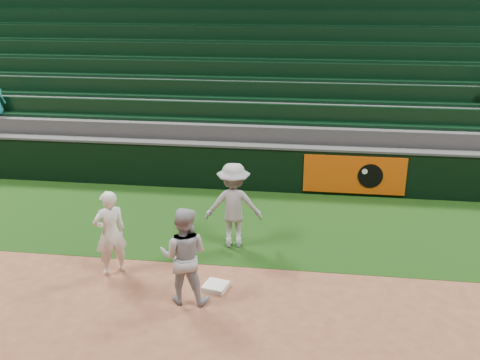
{
  "coord_description": "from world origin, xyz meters",
  "views": [
    {
      "loc": [
        1.83,
        -8.25,
        5.13
      ],
      "look_at": [
        0.39,
        2.3,
        1.3
      ],
      "focal_mm": 40.0,
      "sensor_mm": 36.0,
      "label": 1
    }
  ],
  "objects_px": {
    "first_base": "(216,286)",
    "baserunner": "(184,256)",
    "base_coach": "(234,205)",
    "first_baseman": "(110,233)"
  },
  "relations": [
    {
      "from": "first_base",
      "to": "baserunner",
      "type": "bearing_deg",
      "value": -135.63
    },
    {
      "from": "baserunner",
      "to": "base_coach",
      "type": "distance_m",
      "value": 2.26
    },
    {
      "from": "first_base",
      "to": "baserunner",
      "type": "height_order",
      "value": "baserunner"
    },
    {
      "from": "baserunner",
      "to": "base_coach",
      "type": "xyz_separation_m",
      "value": [
        0.52,
        2.2,
        0.05
      ]
    },
    {
      "from": "base_coach",
      "to": "first_baseman",
      "type": "bearing_deg",
      "value": 27.23
    },
    {
      "from": "first_baseman",
      "to": "base_coach",
      "type": "height_order",
      "value": "base_coach"
    },
    {
      "from": "first_base",
      "to": "base_coach",
      "type": "height_order",
      "value": "base_coach"
    },
    {
      "from": "first_base",
      "to": "base_coach",
      "type": "relative_size",
      "value": 0.22
    },
    {
      "from": "base_coach",
      "to": "first_base",
      "type": "bearing_deg",
      "value": 80.5
    },
    {
      "from": "baserunner",
      "to": "first_base",
      "type": "bearing_deg",
      "value": -135.9
    }
  ]
}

